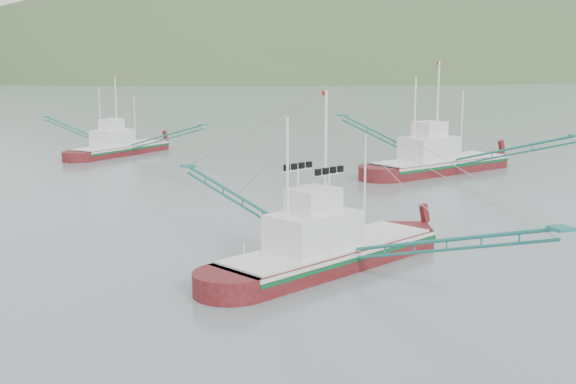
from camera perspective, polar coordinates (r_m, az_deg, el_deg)
name	(u,v)px	position (r m, az deg, el deg)	size (l,w,h in m)	color
ground	(337,282)	(33.57, 3.91, -7.07)	(1200.00, 1200.00, 0.00)	slate
main_boat	(329,229)	(35.45, 3.28, -2.94)	(13.12, 22.18, 9.37)	#510D10
bg_boat_right	(439,151)	(67.40, 11.82, 3.22)	(15.34, 26.34, 10.87)	#510D10
bg_boat_far	(120,137)	(81.08, -13.17, 4.27)	(17.39, 19.78, 9.13)	#510D10
headland_right	(374,77)	(524.56, 6.83, 9.05)	(684.00, 432.00, 306.00)	#39542B
ridge_distant	(52,75)	(590.48, -18.17, 8.74)	(960.00, 400.00, 240.00)	slate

